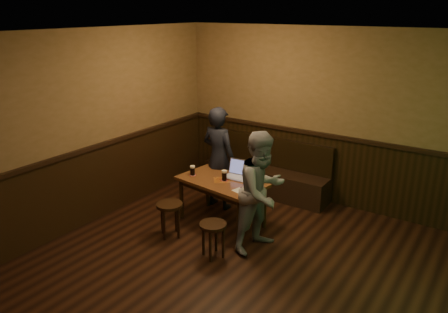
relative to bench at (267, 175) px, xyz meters
The scene contains 12 objects.
room 2.80m from the bench, 72.08° to the right, with size 5.04×6.04×2.84m.
bench is the anchor object (origin of this frame).
pub_table 1.41m from the bench, 90.00° to the right, with size 1.35×0.88×0.68m.
stool_left 2.15m from the bench, 100.06° to the right, with size 0.39×0.39×0.50m.
stool_right 2.26m from the bench, 78.86° to the right, with size 0.44×0.44×0.47m.
pint_left 1.60m from the bench, 107.99° to the right, with size 0.10×0.10×0.15m.
pint_mid 1.44m from the bench, 88.54° to the right, with size 0.10×0.10×0.16m.
pint_right 1.59m from the bench, 72.26° to the right, with size 0.10×0.10×0.15m.
laptop 1.22m from the bench, 83.96° to the right, with size 0.37×0.31×0.25m.
menu 1.67m from the bench, 74.27° to the right, with size 0.22×0.15×0.00m, color silver.
person_suit 1.12m from the bench, 112.04° to the right, with size 0.60×0.39×1.64m, color black.
person_grey 1.93m from the bench, 63.72° to the right, with size 0.78×0.61×1.61m, color gray.
Camera 1 is at (2.51, -3.47, 3.06)m, focal length 35.00 mm.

